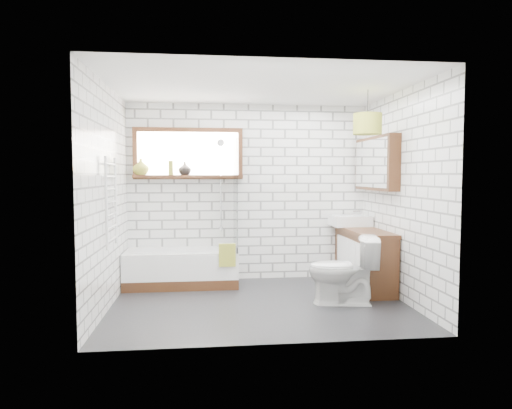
{
  "coord_description": "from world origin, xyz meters",
  "views": [
    {
      "loc": [
        -0.62,
        -5.21,
        1.5
      ],
      "look_at": [
        -0.01,
        0.25,
        1.14
      ],
      "focal_mm": 32.0,
      "sensor_mm": 36.0,
      "label": 1
    }
  ],
  "objects": [
    {
      "name": "towel_radiator",
      "position": [
        -1.66,
        0.0,
        1.2
      ],
      "size": [
        0.06,
        0.52,
        1.0
      ],
      "primitive_type": "cube",
      "color": "white",
      "rests_on": "wall_left"
    },
    {
      "name": "wall_right",
      "position": [
        1.7,
        0.0,
        1.25
      ],
      "size": [
        0.01,
        2.6,
        2.5
      ],
      "primitive_type": "cube",
      "color": "white",
      "rests_on": "ground"
    },
    {
      "name": "toilet",
      "position": [
        0.96,
        -0.12,
        0.4
      ],
      "size": [
        0.58,
        0.85,
        0.79
      ],
      "primitive_type": "imported",
      "rotation": [
        0.0,
        0.0,
        -1.75
      ],
      "color": "white",
      "rests_on": "floor"
    },
    {
      "name": "towel_green",
      "position": [
        -0.34,
        0.64,
        0.46
      ],
      "size": [
        0.22,
        0.06,
        0.3
      ],
      "primitive_type": "cube",
      "color": "olive",
      "rests_on": "bathtub"
    },
    {
      "name": "wall_back",
      "position": [
        0.0,
        1.3,
        1.25
      ],
      "size": [
        3.4,
        0.01,
        2.5
      ],
      "primitive_type": "cube",
      "color": "white",
      "rests_on": "ground"
    },
    {
      "name": "vase_olive",
      "position": [
        -1.5,
        1.23,
        1.59
      ],
      "size": [
        0.26,
        0.26,
        0.23
      ],
      "primitive_type": "imported",
      "rotation": [
        0.0,
        0.0,
        0.22
      ],
      "color": "olive",
      "rests_on": "window"
    },
    {
      "name": "basin",
      "position": [
        1.42,
        1.04,
        0.85
      ],
      "size": [
        0.52,
        0.45,
        0.15
      ],
      "primitive_type": "cube",
      "color": "white",
      "rests_on": "vanity"
    },
    {
      "name": "pendant",
      "position": [
        1.29,
        0.03,
        2.1
      ],
      "size": [
        0.33,
        0.33,
        0.24
      ],
      "primitive_type": "cylinder",
      "color": "olive",
      "rests_on": "ceiling"
    },
    {
      "name": "shower_screen",
      "position": [
        -0.21,
        0.97,
        1.23
      ],
      "size": [
        0.02,
        0.72,
        1.5
      ],
      "primitive_type": "cube",
      "color": "white",
      "rests_on": "bathtub"
    },
    {
      "name": "wall_left",
      "position": [
        -1.7,
        0.0,
        1.25
      ],
      "size": [
        0.01,
        2.6,
        2.5
      ],
      "primitive_type": "cube",
      "color": "white",
      "rests_on": "ground"
    },
    {
      "name": "floor",
      "position": [
        0.0,
        0.0,
        -0.01
      ],
      "size": [
        3.4,
        2.6,
        0.01
      ],
      "primitive_type": "cube",
      "color": "black",
      "rests_on": "ground"
    },
    {
      "name": "bottle",
      "position": [
        -1.09,
        1.23,
        1.58
      ],
      "size": [
        0.07,
        0.07,
        0.2
      ],
      "primitive_type": "cylinder",
      "rotation": [
        0.0,
        0.0,
        -0.03
      ],
      "color": "olive",
      "rests_on": "window"
    },
    {
      "name": "shower_riser",
      "position": [
        -0.4,
        1.26,
        1.35
      ],
      "size": [
        0.02,
        0.02,
        1.3
      ],
      "primitive_type": "cylinder",
      "color": "silver",
      "rests_on": "wall_back"
    },
    {
      "name": "vase_dark",
      "position": [
        -0.9,
        1.23,
        1.57
      ],
      "size": [
        0.19,
        0.19,
        0.19
      ],
      "primitive_type": "imported",
      "rotation": [
        0.0,
        0.0,
        0.06
      ],
      "color": "black",
      "rests_on": "window"
    },
    {
      "name": "mirror_cabinet",
      "position": [
        1.62,
        0.6,
        1.65
      ],
      "size": [
        0.16,
        1.2,
        0.7
      ],
      "primitive_type": "cube",
      "color": "#351C0E",
      "rests_on": "wall_right"
    },
    {
      "name": "ceiling",
      "position": [
        0.0,
        0.0,
        2.5
      ],
      "size": [
        3.4,
        2.6,
        0.01
      ],
      "primitive_type": "cube",
      "color": "white",
      "rests_on": "ground"
    },
    {
      "name": "tap",
      "position": [
        1.58,
        1.04,
        0.91
      ],
      "size": [
        0.04,
        0.04,
        0.17
      ],
      "primitive_type": "cylinder",
      "rotation": [
        0.0,
        0.0,
        0.22
      ],
      "color": "silver",
      "rests_on": "vanity"
    },
    {
      "name": "window",
      "position": [
        -0.85,
        1.26,
        1.8
      ],
      "size": [
        1.52,
        0.16,
        0.68
      ],
      "primitive_type": "cube",
      "color": "#351C0E",
      "rests_on": "wall_back"
    },
    {
      "name": "wall_front",
      "position": [
        0.0,
        -1.3,
        1.25
      ],
      "size": [
        3.4,
        0.01,
        2.5
      ],
      "primitive_type": "cube",
      "color": "white",
      "rests_on": "ground"
    },
    {
      "name": "bathtub",
      "position": [
        -0.94,
        0.97,
        0.24
      ],
      "size": [
        1.5,
        0.66,
        0.48
      ],
      "primitive_type": "cube",
      "color": "white",
      "rests_on": "floor"
    },
    {
      "name": "towel_beige",
      "position": [
        -0.34,
        0.64,
        0.46
      ],
      "size": [
        0.19,
        0.05,
        0.25
      ],
      "primitive_type": "cube",
      "color": "tan",
      "rests_on": "bathtub"
    },
    {
      "name": "vanity",
      "position": [
        1.48,
        0.61,
        0.39
      ],
      "size": [
        0.44,
        1.36,
        0.78
      ],
      "primitive_type": "cube",
      "color": "#351C0E",
      "rests_on": "floor"
    }
  ]
}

